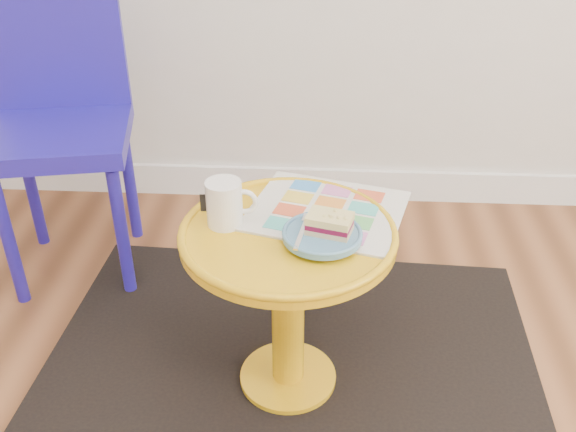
# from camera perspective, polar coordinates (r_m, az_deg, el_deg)

# --- Properties ---
(rug) EXTENTS (1.35, 1.16, 0.01)m
(rug) POSITION_cam_1_polar(r_m,az_deg,el_deg) (1.72, 0.00, -14.28)
(rug) COLOR black
(rug) RESTS_ON ground
(side_table) EXTENTS (0.49, 0.49, 0.46)m
(side_table) POSITION_cam_1_polar(r_m,az_deg,el_deg) (1.50, 0.00, -5.53)
(side_table) COLOR gold
(side_table) RESTS_ON ground
(chair) EXTENTS (0.47, 0.47, 0.90)m
(chair) POSITION_cam_1_polar(r_m,az_deg,el_deg) (2.03, -19.65, 8.99)
(chair) COLOR #2218A1
(chair) RESTS_ON ground
(newspaper) EXTENTS (0.41, 0.38, 0.01)m
(newspaper) POSITION_cam_1_polar(r_m,az_deg,el_deg) (1.50, 3.44, 0.48)
(newspaper) COLOR silver
(newspaper) RESTS_ON side_table
(mug) EXTENTS (0.12, 0.08, 0.11)m
(mug) POSITION_cam_1_polar(r_m,az_deg,el_deg) (1.43, -5.60, 1.24)
(mug) COLOR white
(mug) RESTS_ON side_table
(plate) EXTENTS (0.17, 0.17, 0.02)m
(plate) POSITION_cam_1_polar(r_m,az_deg,el_deg) (1.38, 3.05, -1.74)
(plate) COLOR teal
(plate) RESTS_ON newspaper
(cake_slice) EXTENTS (0.11, 0.09, 0.04)m
(cake_slice) POSITION_cam_1_polar(r_m,az_deg,el_deg) (1.37, 3.72, -0.65)
(cake_slice) COLOR #D3BC8C
(cake_slice) RESTS_ON plate
(fork) EXTENTS (0.04, 0.14, 0.00)m
(fork) POSITION_cam_1_polar(r_m,az_deg,el_deg) (1.38, 1.34, -1.24)
(fork) COLOR silver
(fork) RESTS_ON plate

